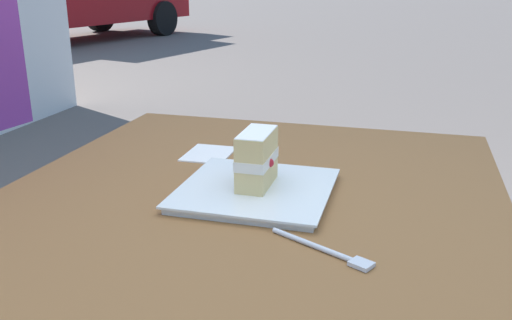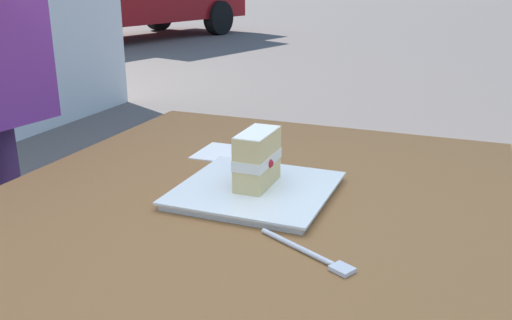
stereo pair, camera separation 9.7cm
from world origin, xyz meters
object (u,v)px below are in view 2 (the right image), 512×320
Objects in this scene: dessert_plate at (256,190)px; dessert_fork at (310,254)px; paper_napkin at (220,152)px; cake_slice at (257,159)px; patio_table at (226,277)px.

dessert_plate is 0.24m from dessert_fork.
paper_napkin is at bearing 39.85° from dessert_fork.
dessert_plate is 0.25m from paper_napkin.
cake_slice reaches higher than dessert_fork.
cake_slice is 0.25m from dessert_fork.
cake_slice is 0.69× the size of dessert_fork.
cake_slice is at bearing -139.36° from paper_napkin.
dessert_fork reaches higher than paper_napkin.
dessert_plate is at bearing -7.16° from patio_table.
patio_table is 9.79× the size of paper_napkin.
patio_table is 11.17× the size of cake_slice.
patio_table is 7.66× the size of dessert_fork.
paper_napkin is (0.38, 0.32, -0.00)m from dessert_fork.
cake_slice reaches higher than paper_napkin.
cake_slice is at bearing -6.36° from patio_table.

